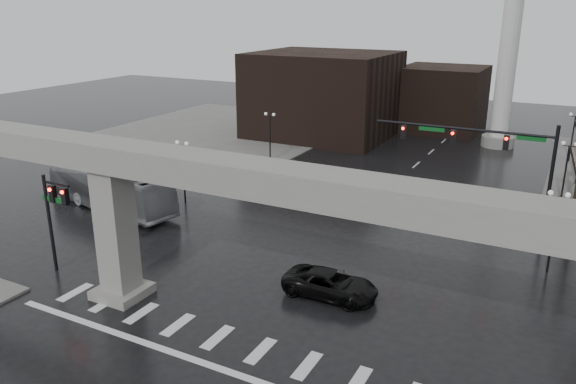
{
  "coord_description": "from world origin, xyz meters",
  "views": [
    {
      "loc": [
        13.92,
        -20.15,
        15.16
      ],
      "look_at": [
        -1.05,
        8.28,
        4.5
      ],
      "focal_mm": 35.0,
      "sensor_mm": 36.0,
      "label": 1
    }
  ],
  "objects_px": {
    "pickup_truck": "(330,284)",
    "far_car": "(304,181)",
    "signal_mast_arm": "(492,152)",
    "city_bus": "(110,186)"
  },
  "relations": [
    {
      "from": "pickup_truck",
      "to": "city_bus",
      "type": "distance_m",
      "value": 21.64
    },
    {
      "from": "signal_mast_arm",
      "to": "city_bus",
      "type": "xyz_separation_m",
      "value": [
        -26.85,
        -8.52,
        -4.04
      ]
    },
    {
      "from": "far_car",
      "to": "pickup_truck",
      "type": "bearing_deg",
      "value": -50.89
    },
    {
      "from": "pickup_truck",
      "to": "far_car",
      "type": "bearing_deg",
      "value": 29.46
    },
    {
      "from": "signal_mast_arm",
      "to": "pickup_truck",
      "type": "bearing_deg",
      "value": -113.3
    },
    {
      "from": "pickup_truck",
      "to": "far_car",
      "type": "xyz_separation_m",
      "value": [
        -9.58,
        16.15,
        0.1
      ]
    },
    {
      "from": "pickup_truck",
      "to": "far_car",
      "type": "relative_size",
      "value": 1.08
    },
    {
      "from": "signal_mast_arm",
      "to": "pickup_truck",
      "type": "xyz_separation_m",
      "value": [
        -5.83,
        -13.54,
        -5.1
      ]
    },
    {
      "from": "signal_mast_arm",
      "to": "far_car",
      "type": "xyz_separation_m",
      "value": [
        -15.42,
        2.61,
        -5.0
      ]
    },
    {
      "from": "city_bus",
      "to": "signal_mast_arm",
      "type": "bearing_deg",
      "value": -61.28
    }
  ]
}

